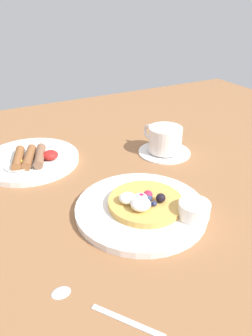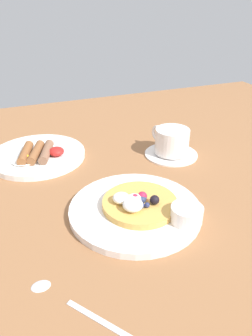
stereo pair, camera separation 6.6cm
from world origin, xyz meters
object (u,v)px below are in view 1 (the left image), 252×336
(coffee_saucer, at_px, (164,151))
(teaspoon, at_px, (86,303))
(pancake_plate, at_px, (141,209))
(syrup_ramekin, at_px, (194,210))
(coffee_cup, at_px, (165,138))
(breakfast_plate, at_px, (30,160))

(coffee_saucer, height_order, teaspoon, coffee_saucer)
(pancake_plate, height_order, coffee_saucer, pancake_plate)
(syrup_ramekin, xyz_separation_m, coffee_saucer, (0.11, 0.27, -0.03))
(coffee_saucer, bearing_deg, pancake_plate, -133.25)
(coffee_saucer, xyz_separation_m, coffee_cup, (-0.00, 0.00, 0.04))
(coffee_saucer, height_order, coffee_cup, coffee_cup)
(syrup_ramekin, xyz_separation_m, breakfast_plate, (-0.21, 0.38, -0.02))
(pancake_plate, relative_size, breakfast_plate, 1.06)
(breakfast_plate, relative_size, coffee_saucer, 1.76)
(coffee_saucer, distance_m, teaspoon, 0.49)
(pancake_plate, distance_m, coffee_cup, 0.27)
(pancake_plate, relative_size, syrup_ramekin, 4.40)
(pancake_plate, height_order, syrup_ramekin, syrup_ramekin)
(pancake_plate, bearing_deg, syrup_ramekin, -47.05)
(syrup_ramekin, distance_m, coffee_saucer, 0.29)
(syrup_ramekin, bearing_deg, breakfast_plate, 118.92)
(coffee_cup, bearing_deg, teaspoon, -135.95)
(coffee_saucer, distance_m, coffee_cup, 0.04)
(pancake_plate, xyz_separation_m, coffee_cup, (0.18, 0.20, 0.03))
(syrup_ramekin, bearing_deg, teaspoon, -162.99)
(syrup_ramekin, height_order, teaspoon, syrup_ramekin)
(syrup_ramekin, height_order, coffee_cup, coffee_cup)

